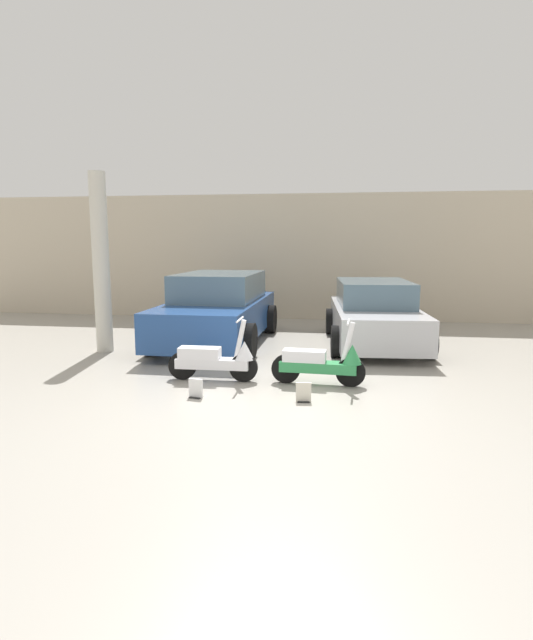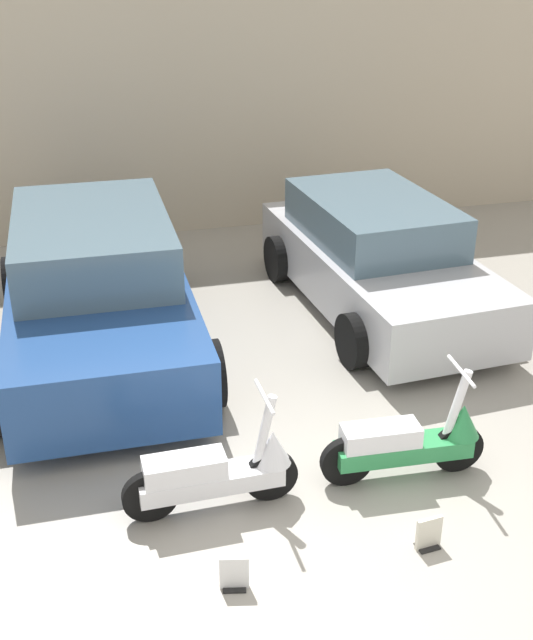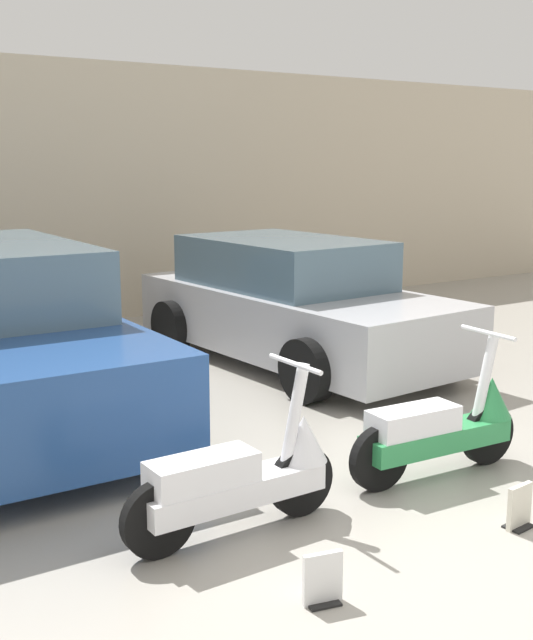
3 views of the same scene
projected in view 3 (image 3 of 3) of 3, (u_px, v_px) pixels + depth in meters
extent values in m
plane|color=#9E998E|center=(462.00, 547.00, 4.42)|extent=(28.00, 28.00, 0.00)
cube|color=beige|center=(40.00, 195.00, 10.02)|extent=(19.60, 0.12, 3.35)
cylinder|color=black|center=(301.00, 481.00, 4.79)|extent=(0.43, 0.08, 0.43)
cylinder|color=black|center=(158.00, 519.00, 4.27)|extent=(0.43, 0.08, 0.43)
cube|color=silver|center=(234.00, 490.00, 4.52)|extent=(1.11, 0.28, 0.15)
cube|color=white|center=(202.00, 472.00, 4.38)|extent=(0.62, 0.26, 0.17)
cylinder|color=white|center=(295.00, 414.00, 4.68)|extent=(0.20, 0.08, 0.60)
cylinder|color=white|center=(295.00, 364.00, 4.62)|extent=(0.04, 0.49, 0.03)
cone|color=silver|center=(304.00, 438.00, 4.74)|extent=(0.29, 0.29, 0.28)
cylinder|color=black|center=(488.00, 434.00, 5.60)|extent=(0.43, 0.10, 0.43)
cylinder|color=black|center=(379.00, 458.00, 5.14)|extent=(0.43, 0.10, 0.43)
cube|color=#2D8C4C|center=(436.00, 438.00, 5.36)|extent=(1.13, 0.33, 0.15)
cube|color=white|center=(413.00, 420.00, 5.24)|extent=(0.64, 0.29, 0.17)
cylinder|color=white|center=(486.00, 376.00, 5.50)|extent=(0.20, 0.08, 0.61)
cylinder|color=white|center=(488.00, 333.00, 5.44)|extent=(0.06, 0.49, 0.03)
cone|color=#2D8C4C|center=(491.00, 397.00, 5.56)|extent=(0.30, 0.30, 0.28)
cylinder|color=black|center=(162.00, 406.00, 5.89)|extent=(0.23, 0.65, 0.64)
cylinder|color=black|center=(51.00, 340.00, 8.06)|extent=(0.23, 0.65, 0.64)
cube|color=#B7B7BC|center=(296.00, 318.00, 8.39)|extent=(1.83, 3.90, 0.63)
cube|color=slate|center=(283.00, 262.00, 8.45)|extent=(1.53, 2.22, 0.50)
cylinder|color=black|center=(434.00, 345.00, 7.98)|extent=(0.24, 0.59, 0.58)
cylinder|color=black|center=(307.00, 370.00, 7.01)|extent=(0.24, 0.59, 0.58)
cylinder|color=black|center=(288.00, 310.00, 9.83)|extent=(0.24, 0.59, 0.58)
cylinder|color=black|center=(171.00, 327.00, 8.87)|extent=(0.24, 0.59, 0.58)
cube|color=black|center=(322.00, 602.00, 3.85)|extent=(0.18, 0.15, 0.01)
cube|color=white|center=(323.00, 578.00, 3.83)|extent=(0.20, 0.07, 0.26)
cube|color=black|center=(518.00, 526.00, 4.65)|extent=(0.17, 0.14, 0.01)
cube|color=silver|center=(519.00, 506.00, 4.63)|extent=(0.20, 0.05, 0.26)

